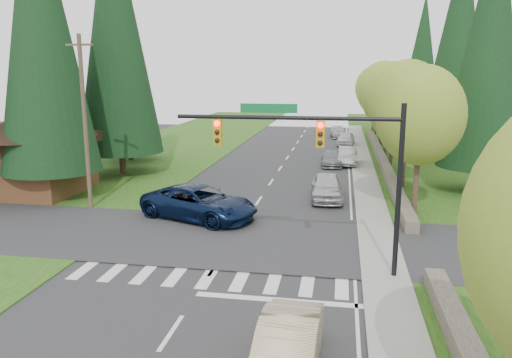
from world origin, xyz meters
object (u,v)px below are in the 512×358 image
(parked_car_a, at_px, (327,187))
(parked_car_c, at_px, (348,156))
(sedan_champagne, at_px, (287,349))
(parked_car_d, at_px, (346,139))
(parked_car_b, at_px, (331,159))
(parked_car_e, at_px, (338,132))
(suv_navy, at_px, (199,203))

(parked_car_a, distance_m, parked_car_c, 12.78)
(sedan_champagne, bearing_deg, parked_car_d, 89.86)
(parked_car_b, height_order, parked_car_d, parked_car_d)
(parked_car_b, height_order, parked_car_e, parked_car_e)
(parked_car_c, xyz_separation_m, parked_car_e, (-0.99, 18.60, -0.10))
(parked_car_a, xyz_separation_m, parked_car_e, (0.41, 31.31, -0.18))
(suv_navy, bearing_deg, parked_car_a, -29.24)
(sedan_champagne, height_order, parked_car_d, sedan_champagne)
(suv_navy, xyz_separation_m, parked_car_a, (6.74, 5.53, -0.09))
(parked_car_d, bearing_deg, parked_car_e, 103.03)
(parked_car_a, relative_size, parked_car_b, 1.14)
(suv_navy, distance_m, parked_car_a, 8.72)
(parked_car_e, bearing_deg, sedan_champagne, -97.32)
(suv_navy, xyz_separation_m, parked_car_d, (8.02, 30.24, -0.17))
(parked_car_a, height_order, parked_car_d, parked_car_a)
(suv_navy, relative_size, parked_car_a, 1.36)
(parked_car_e, bearing_deg, parked_car_d, -88.85)
(sedan_champagne, bearing_deg, parked_car_a, 90.81)
(parked_car_a, bearing_deg, parked_car_e, 85.98)
(parked_car_b, xyz_separation_m, parked_car_c, (1.40, 0.81, 0.13))
(sedan_champagne, bearing_deg, parked_car_c, 88.80)
(sedan_champagne, height_order, parked_car_e, sedan_champagne)
(parked_car_d, xyz_separation_m, parked_car_e, (-0.87, 6.60, -0.10))
(parked_car_a, relative_size, parked_car_d, 1.10)
(suv_navy, bearing_deg, parked_car_b, 0.24)
(parked_car_b, bearing_deg, sedan_champagne, -93.49)
(suv_navy, distance_m, parked_car_b, 18.68)
(suv_navy, xyz_separation_m, parked_car_c, (8.14, 18.23, -0.16))
(sedan_champagne, distance_m, parked_car_d, 43.87)
(parked_car_a, xyz_separation_m, parked_car_c, (1.40, 12.70, -0.07))
(parked_car_b, relative_size, parked_car_d, 0.97)
(parked_car_b, bearing_deg, parked_car_e, 86.10)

